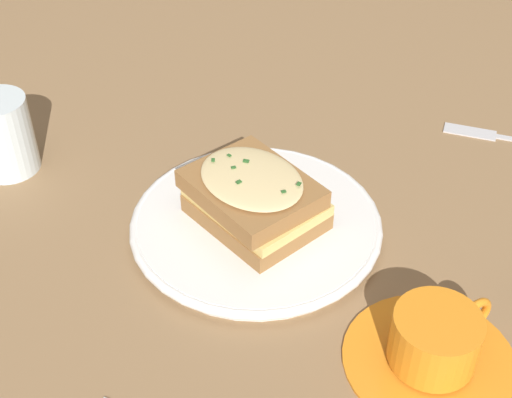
{
  "coord_description": "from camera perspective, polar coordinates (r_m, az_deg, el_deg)",
  "views": [
    {
      "loc": [
        0.11,
        0.52,
        0.52
      ],
      "look_at": [
        -0.02,
        -0.03,
        0.05
      ],
      "focal_mm": 50.0,
      "sensor_mm": 36.0,
      "label": 1
    }
  ],
  "objects": [
    {
      "name": "ground_plane",
      "position": [
        0.74,
        -1.01,
        -4.23
      ],
      "size": [
        2.4,
        2.4,
        0.0
      ],
      "primitive_type": "plane",
      "color": "olive"
    },
    {
      "name": "sandwich",
      "position": [
        0.73,
        -0.16,
        0.09
      ],
      "size": [
        0.15,
        0.16,
        0.06
      ],
      "rotation": [
        0.0,
        0.0,
        2.05
      ],
      "color": "olive",
      "rests_on": "dinner_plate"
    },
    {
      "name": "teacup_with_saucer",
      "position": [
        0.65,
        14.07,
        -11.22
      ],
      "size": [
        0.16,
        0.16,
        0.06
      ],
      "rotation": [
        0.0,
        0.0,
        3.48
      ],
      "color": "orange",
      "rests_on": "ground_plane"
    },
    {
      "name": "dinner_plate",
      "position": [
        0.76,
        -0.0,
        -2.03
      ],
      "size": [
        0.27,
        0.27,
        0.02
      ],
      "color": "white",
      "rests_on": "ground_plane"
    },
    {
      "name": "fork",
      "position": [
        0.95,
        18.64,
        4.83
      ],
      "size": [
        0.15,
        0.1,
        0.0
      ],
      "rotation": [
        0.0,
        0.0,
        4.15
      ],
      "color": "silver",
      "rests_on": "ground_plane"
    },
    {
      "name": "water_glass",
      "position": [
        0.88,
        -19.63,
        4.85
      ],
      "size": [
        0.07,
        0.07,
        0.09
      ],
      "primitive_type": "cylinder",
      "color": "silver",
      "rests_on": "ground_plane"
    }
  ]
}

